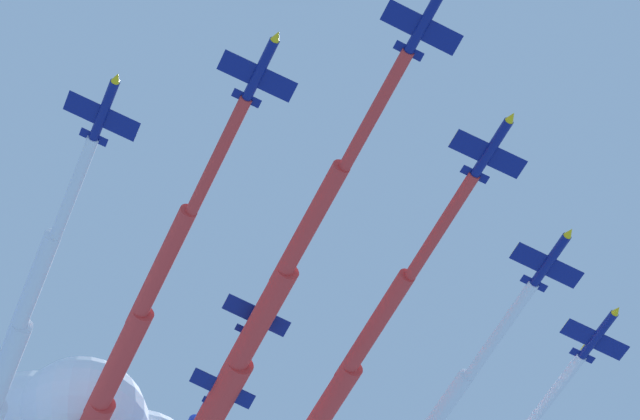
{
  "coord_description": "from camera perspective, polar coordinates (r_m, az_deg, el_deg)",
  "views": [
    {
      "loc": [
        -56.35,
        -108.31,
        17.05
      ],
      "look_at": [
        0.0,
        0.0,
        148.6
      ],
      "focal_mm": 88.91,
      "sensor_mm": 36.0,
      "label": 1
    }
  ],
  "objects": [
    {
      "name": "jet_lead",
      "position": [
        193.46,
        -2.3,
        -4.32
      ],
      "size": [
        13.95,
        81.38,
        4.29
      ],
      "color": "navy"
    },
    {
      "name": "jet_port_inner",
      "position": [
        204.64,
        0.01,
        -7.55
      ],
      "size": [
        13.52,
        80.98,
        4.16
      ],
      "color": "navy"
    },
    {
      "name": "jet_starboard_inner",
      "position": [
        200.2,
        -7.35,
        -5.73
      ],
      "size": [
        13.7,
        83.41,
        4.16
      ],
      "color": "navy"
    },
    {
      "name": "jet_starboard_mid",
      "position": [
        204.48,
        -11.31,
        -5.84
      ],
      "size": [
        14.21,
        75.82,
        4.23
      ],
      "color": "navy"
    }
  ]
}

